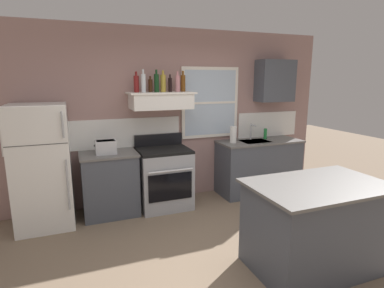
{
  "coord_description": "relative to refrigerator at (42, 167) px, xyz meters",
  "views": [
    {
      "loc": [
        -1.47,
        -2.48,
        1.93
      ],
      "look_at": [
        -0.05,
        1.2,
        1.1
      ],
      "focal_mm": 28.89,
      "sensor_mm": 36.0,
      "label": 1
    }
  ],
  "objects": [
    {
      "name": "ground_plane",
      "position": [
        1.9,
        -1.84,
        -0.81
      ],
      "size": [
        16.0,
        16.0,
        0.0
      ],
      "primitive_type": "plane",
      "color": "#7A6651"
    },
    {
      "name": "back_wall",
      "position": [
        1.93,
        0.39,
        0.54
      ],
      "size": [
        5.4,
        0.11,
        2.7
      ],
      "color": "gray",
      "rests_on": "ground_plane"
    },
    {
      "name": "refrigerator",
      "position": [
        0.0,
        0.0,
        0.0
      ],
      "size": [
        0.7,
        0.72,
        1.63
      ],
      "color": "white",
      "rests_on": "ground_plane"
    },
    {
      "name": "counter_left_of_stove",
      "position": [
        0.85,
        0.06,
        -0.36
      ],
      "size": [
        0.79,
        0.63,
        0.91
      ],
      "color": "#474C56",
      "rests_on": "ground_plane"
    },
    {
      "name": "toaster",
      "position": [
        0.82,
        0.01,
        0.2
      ],
      "size": [
        0.3,
        0.2,
        0.19
      ],
      "color": "silver",
      "rests_on": "counter_left_of_stove"
    },
    {
      "name": "stove_range",
      "position": [
        1.65,
        0.02,
        -0.35
      ],
      "size": [
        0.76,
        0.69,
        1.09
      ],
      "color": "#9EA0A5",
      "rests_on": "ground_plane"
    },
    {
      "name": "range_hood_shelf",
      "position": [
        1.65,
        0.12,
        0.81
      ],
      "size": [
        0.96,
        0.52,
        0.24
      ],
      "color": "white"
    },
    {
      "name": "bottle_red_label_wine",
      "position": [
        1.3,
        0.13,
        1.05
      ],
      "size": [
        0.07,
        0.07,
        0.29
      ],
      "color": "maroon",
      "rests_on": "range_hood_shelf"
    },
    {
      "name": "bottle_clear_tall",
      "position": [
        1.39,
        0.07,
        1.07
      ],
      "size": [
        0.06,
        0.06,
        0.32
      ],
      "color": "silver",
      "rests_on": "range_hood_shelf"
    },
    {
      "name": "bottle_brown_stout",
      "position": [
        1.51,
        0.14,
        1.03
      ],
      "size": [
        0.06,
        0.06,
        0.23
      ],
      "color": "#381E0F",
      "rests_on": "range_hood_shelf"
    },
    {
      "name": "bottle_dark_green_wine",
      "position": [
        1.59,
        0.11,
        1.07
      ],
      "size": [
        0.07,
        0.07,
        0.32
      ],
      "color": "#143819",
      "rests_on": "range_hood_shelf"
    },
    {
      "name": "bottle_champagne_gold_foil",
      "position": [
        1.7,
        0.16,
        1.06
      ],
      "size": [
        0.08,
        0.08,
        0.31
      ],
      "color": "#B29333",
      "rests_on": "range_hood_shelf"
    },
    {
      "name": "bottle_balsamic_dark",
      "position": [
        1.8,
        0.13,
        1.04
      ],
      "size": [
        0.06,
        0.06,
        0.25
      ],
      "color": "black",
      "rests_on": "range_hood_shelf"
    },
    {
      "name": "bottle_rose_pink",
      "position": [
        1.91,
        0.12,
        1.06
      ],
      "size": [
        0.07,
        0.07,
        0.3
      ],
      "color": "#C67F84",
      "rests_on": "range_hood_shelf"
    },
    {
      "name": "bottle_amber_wine",
      "position": [
        2.01,
        0.16,
        1.06
      ],
      "size": [
        0.07,
        0.07,
        0.31
      ],
      "color": "brown",
      "rests_on": "range_hood_shelf"
    },
    {
      "name": "counter_right_with_sink",
      "position": [
        3.35,
        0.06,
        -0.36
      ],
      "size": [
        1.43,
        0.63,
        0.91
      ],
      "color": "#474C56",
      "rests_on": "ground_plane"
    },
    {
      "name": "sink_faucet",
      "position": [
        3.25,
        0.16,
        0.27
      ],
      "size": [
        0.03,
        0.17,
        0.28
      ],
      "color": "silver",
      "rests_on": "counter_right_with_sink"
    },
    {
      "name": "paper_towel_roll",
      "position": [
        2.84,
        0.06,
        0.23
      ],
      "size": [
        0.11,
        0.11,
        0.27
      ],
      "primitive_type": "cylinder",
      "color": "white",
      "rests_on": "counter_right_with_sink"
    },
    {
      "name": "dish_soap_bottle",
      "position": [
        3.53,
        0.16,
        0.19
      ],
      "size": [
        0.06,
        0.06,
        0.18
      ],
      "primitive_type": "cylinder",
      "color": "#268C3F",
      "rests_on": "counter_right_with_sink"
    },
    {
      "name": "kitchen_island",
      "position": [
        2.67,
        -2.05,
        -0.36
      ],
      "size": [
        1.4,
        0.9,
        0.91
      ],
      "color": "#474C56",
      "rests_on": "ground_plane"
    },
    {
      "name": "upper_cabinet_right",
      "position": [
        3.7,
        0.2,
        1.09
      ],
      "size": [
        0.64,
        0.32,
        0.7
      ],
      "color": "#474C56"
    }
  ]
}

